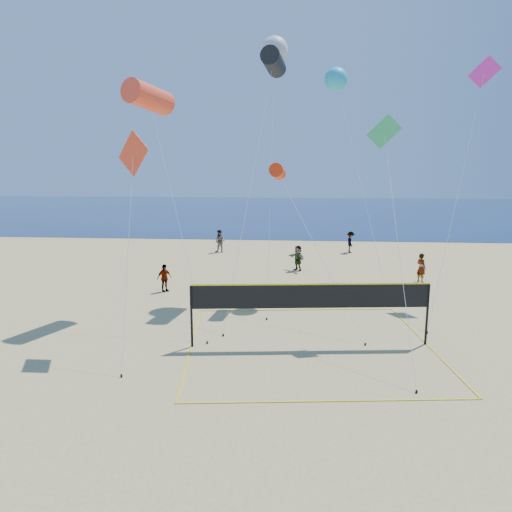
{
  "coord_description": "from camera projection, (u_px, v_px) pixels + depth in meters",
  "views": [
    {
      "loc": [
        -0.13,
        -9.23,
        7.7
      ],
      "look_at": [
        -1.0,
        2.0,
        5.46
      ],
      "focal_mm": 35.0,
      "sensor_mm": 36.0,
      "label": 1
    }
  ],
  "objects": [
    {
      "name": "ocean",
      "position": [
        296.0,
        212.0,
        71.14
      ],
      "size": [
        140.0,
        50.0,
        0.03
      ],
      "primitive_type": "cube",
      "color": "#10244C",
      "rests_on": "ground"
    },
    {
      "name": "far_person_0",
      "position": [
        164.0,
        278.0,
        28.89
      ],
      "size": [
        0.93,
        0.97,
        1.62
      ],
      "primitive_type": "imported",
      "rotation": [
        0.0,
        0.0,
        0.83
      ],
      "color": "gray",
      "rests_on": "ground"
    },
    {
      "name": "far_person_1",
      "position": [
        298.0,
        258.0,
        34.25
      ],
      "size": [
        1.39,
        1.62,
        1.76
      ],
      "primitive_type": "imported",
      "rotation": [
        0.0,
        0.0,
        -0.93
      ],
      "color": "gray",
      "rests_on": "ground"
    },
    {
      "name": "far_person_2",
      "position": [
        421.0,
        268.0,
        31.05
      ],
      "size": [
        0.74,
        0.8,
        1.84
      ],
      "primitive_type": "imported",
      "rotation": [
        0.0,
        0.0,
        2.17
      ],
      "color": "gray",
      "rests_on": "ground"
    },
    {
      "name": "far_person_3",
      "position": [
        220.0,
        241.0,
        40.77
      ],
      "size": [
        1.07,
        0.94,
        1.86
      ],
      "primitive_type": "imported",
      "rotation": [
        0.0,
        0.0,
        -0.3
      ],
      "color": "gray",
      "rests_on": "ground"
    },
    {
      "name": "far_person_4",
      "position": [
        351.0,
        242.0,
        40.68
      ],
      "size": [
        0.66,
        1.13,
        1.74
      ],
      "primitive_type": "imported",
      "rotation": [
        0.0,
        0.0,
        1.59
      ],
      "color": "gray",
      "rests_on": "ground"
    },
    {
      "name": "volleyball_net",
      "position": [
        310.0,
        303.0,
        20.38
      ],
      "size": [
        10.92,
        10.79,
        2.66
      ],
      "rotation": [
        0.0,
        0.0,
        0.11
      ],
      "color": "black",
      "rests_on": "ground"
    },
    {
      "name": "kite_0",
      "position": [
        149.0,
        97.0,
        24.22
      ],
      "size": [
        4.7,
        6.78,
        11.32
      ],
      "rotation": [
        0.0,
        0.0,
        -0.38
      ],
      "color": "#FB4529",
      "rests_on": "ground"
    },
    {
      "name": "kite_1",
      "position": [
        273.0,
        62.0,
        26.85
      ],
      "size": [
        2.49,
        9.19,
        13.4
      ],
      "rotation": [
        0.0,
        0.0,
        -0.13
      ],
      "color": "black",
      "rests_on": "ground"
    },
    {
      "name": "kite_2",
      "position": [
        278.0,
        172.0,
        25.89
      ],
      "size": [
        4.4,
        7.29,
        7.42
      ],
      "rotation": [
        0.0,
        0.0,
        -0.08
      ],
      "color": "red",
      "rests_on": "ground"
    },
    {
      "name": "kite_3",
      "position": [
        133.0,
        161.0,
        20.0
      ],
      "size": [
        1.6,
        4.51,
        8.77
      ],
      "rotation": [
        0.0,
        0.0,
        -0.4
      ],
      "color": "#F43F22",
      "rests_on": "ground"
    },
    {
      "name": "kite_4",
      "position": [
        386.0,
        146.0,
        21.03
      ],
      "size": [
        1.47,
        6.86,
        9.51
      ],
      "rotation": [
        0.0,
        0.0,
        -0.02
      ],
      "color": "#30B667",
      "rests_on": "ground"
    },
    {
      "name": "kite_5",
      "position": [
        481.0,
        87.0,
        26.5
      ],
      "size": [
        4.98,
        7.92,
        13.03
      ],
      "rotation": [
        0.0,
        0.0,
        -0.18
      ],
      "color": "#E928BF",
      "rests_on": "ground"
    },
    {
      "name": "kite_6",
      "position": [
        275.0,
        50.0,
        27.66
      ],
      "size": [
        1.95,
        7.49,
        14.27
      ],
      "rotation": [
        0.0,
        0.0,
        -0.43
      ],
      "color": "silver",
      "rests_on": "ground"
    },
    {
      "name": "kite_7",
      "position": [
        336.0,
        79.0,
        27.37
      ],
      "size": [
        3.71,
        4.05,
        12.53
      ],
      "rotation": [
        0.0,
        0.0,
        -0.24
      ],
      "color": "#23AFD7",
      "rests_on": "ground"
    }
  ]
}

